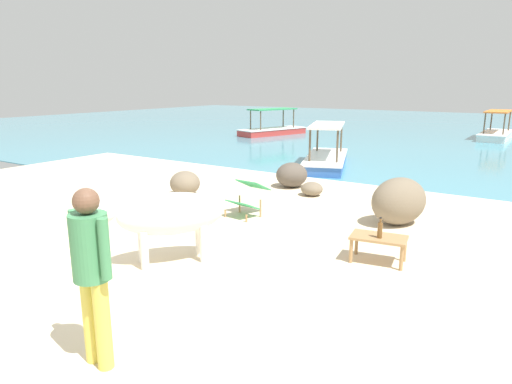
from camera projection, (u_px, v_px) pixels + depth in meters
The scene contains 14 objects.
sand_beach at pixel (129, 273), 6.07m from camera, with size 18.00×14.00×0.04m, color beige.
water_surface at pixel (451, 132), 23.99m from camera, with size 60.00×36.00×0.03m, color teal.
cow at pixel (168, 215), 6.23m from camera, with size 1.43×1.72×1.06m.
low_bench_table at pixel (379, 240), 6.33m from camera, with size 0.82×0.55×0.38m.
bottle at pixel (380, 230), 6.22m from camera, with size 0.07×0.07×0.30m.
deck_chair_near at pixel (248, 196), 8.59m from camera, with size 0.61×0.82×0.68m.
person_standing at pixel (92, 265), 3.86m from camera, with size 0.51×0.32×1.62m.
shore_rock_large at pixel (312, 189), 10.18m from camera, with size 0.50×0.48×0.31m, color #756651.
shore_rock_medium at pixel (185, 183), 10.21m from camera, with size 0.70×0.67×0.55m, color #756651.
shore_rock_small at pixel (292, 175), 10.99m from camera, with size 0.80×0.73×0.60m, color brown.
shore_rock_flat at pixel (399, 201), 8.03m from camera, with size 1.08×0.76×0.85m, color #756651.
boat_white at pixel (496, 133), 20.85m from camera, with size 1.20×3.69×1.29m.
boat_red at pixel (272, 129), 22.59m from camera, with size 2.21×3.85×1.29m.
boat_blue at pixel (326, 158), 13.90m from camera, with size 2.34×3.85×1.29m.
Camera 1 is at (4.52, -3.79, 2.49)m, focal length 31.83 mm.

